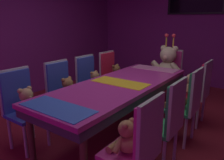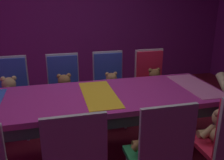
# 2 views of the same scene
# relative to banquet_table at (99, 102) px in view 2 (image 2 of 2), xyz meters

# --- Properties ---
(ground_plane) EXTENTS (7.90, 7.90, 0.00)m
(ground_plane) POSITION_rel_banquet_table_xyz_m (0.00, 0.00, -0.65)
(ground_plane) COLOR maroon
(wall_left) EXTENTS (0.12, 6.40, 2.80)m
(wall_left) POSITION_rel_banquet_table_xyz_m (-2.60, 0.00, 0.75)
(wall_left) COLOR #721E72
(wall_left) RESTS_ON ground_plane
(banquet_table) EXTENTS (0.90, 2.54, 0.75)m
(banquet_table) POSITION_rel_banquet_table_xyz_m (0.00, 0.00, 0.00)
(banquet_table) COLOR #B22D8C
(banquet_table) RESTS_ON ground_plane
(chair_left_0) EXTENTS (0.42, 0.41, 0.98)m
(chair_left_0) POSITION_rel_banquet_table_xyz_m (-0.84, -0.95, -0.06)
(chair_left_0) COLOR #2D47B2
(chair_left_0) RESTS_ON ground_plane
(teddy_left_0) EXTENTS (0.27, 0.35, 0.33)m
(teddy_left_0) POSITION_rel_banquet_table_xyz_m (-0.69, -0.95, -0.06)
(teddy_left_0) COLOR tan
(teddy_left_0) RESTS_ON chair_left_0
(chair_left_1) EXTENTS (0.42, 0.41, 0.98)m
(chair_left_1) POSITION_rel_banquet_table_xyz_m (-0.82, -0.31, -0.06)
(chair_left_1) COLOR #2D47B2
(chair_left_1) RESTS_ON ground_plane
(teddy_left_1) EXTENTS (0.26, 0.34, 0.32)m
(teddy_left_1) POSITION_rel_banquet_table_xyz_m (-0.67, -0.31, -0.06)
(teddy_left_1) COLOR olive
(teddy_left_1) RESTS_ON chair_left_1
(chair_left_2) EXTENTS (0.42, 0.41, 0.98)m
(chair_left_2) POSITION_rel_banquet_table_xyz_m (-0.82, 0.30, -0.06)
(chair_left_2) COLOR #2D47B2
(chair_left_2) RESTS_ON ground_plane
(teddy_left_2) EXTENTS (0.24, 0.31, 0.29)m
(teddy_left_2) POSITION_rel_banquet_table_xyz_m (-0.68, 0.30, -0.07)
(teddy_left_2) COLOR #9E7247
(teddy_left_2) RESTS_ON chair_left_2
(chair_left_3) EXTENTS (0.42, 0.41, 0.98)m
(chair_left_3) POSITION_rel_banquet_table_xyz_m (-0.82, 0.89, -0.06)
(chair_left_3) COLOR red
(chair_left_3) RESTS_ON ground_plane
(teddy_left_3) EXTENTS (0.25, 0.33, 0.31)m
(teddy_left_3) POSITION_rel_banquet_table_xyz_m (-0.67, 0.89, -0.06)
(teddy_left_3) COLOR brown
(teddy_left_3) RESTS_ON chair_left_3
(chair_right_2) EXTENTS (0.42, 0.41, 0.98)m
(chair_right_2) POSITION_rel_banquet_table_xyz_m (0.84, 0.30, -0.06)
(chair_right_2) COLOR #268C4C
(chair_right_2) RESTS_ON ground_plane
(teddy_right_2) EXTENTS (0.27, 0.35, 0.33)m
(teddy_right_2) POSITION_rel_banquet_table_xyz_m (0.69, 0.30, -0.05)
(teddy_right_2) COLOR olive
(teddy_right_2) RESTS_ON chair_right_2
(teddy_right_3) EXTENTS (0.27, 0.34, 0.33)m
(teddy_right_3) POSITION_rel_banquet_table_xyz_m (0.66, 0.92, -0.06)
(teddy_right_3) COLOR tan
(teddy_right_3) RESTS_ON chair_right_3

